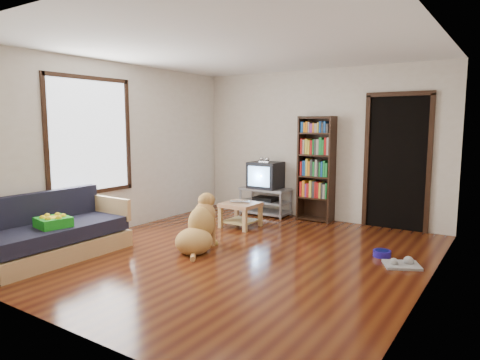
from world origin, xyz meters
The scene contains 18 objects.
ground centered at (0.00, 0.00, 0.00)m, with size 5.00×5.00×0.00m, color #56260E.
ceiling centered at (0.00, 0.00, 2.60)m, with size 5.00×5.00×0.00m, color white.
wall_back centered at (0.00, 2.50, 1.30)m, with size 4.50×4.50×0.00m, color beige.
wall_front centered at (0.00, -2.50, 1.30)m, with size 4.50×4.50×0.00m, color beige.
wall_left centered at (-2.25, 0.00, 1.30)m, with size 5.00×5.00×0.00m, color beige.
wall_right centered at (2.25, 0.00, 1.30)m, with size 5.00×5.00×0.00m, color beige.
green_cushion centered at (-1.75, -1.47, 0.48)m, with size 0.36×0.36×0.12m, color green.
laptop centered at (-0.77, 1.19, 0.41)m, with size 0.33×0.21×0.03m, color silver.
dog_bowl centered at (1.59, 0.90, 0.04)m, with size 0.22×0.22×0.08m, color #211592.
grey_rag centered at (1.89, 0.65, 0.01)m, with size 0.40×0.32×0.03m, color #969696.
window centered at (-2.23, -0.50, 1.50)m, with size 0.03×1.46×1.70m.
doorway centered at (1.35, 2.48, 1.12)m, with size 1.03×0.05×2.19m.
tv_stand centered at (-0.90, 2.25, 0.27)m, with size 0.90×0.45×0.50m.
crt_tv centered at (-0.90, 2.27, 0.74)m, with size 0.55×0.52×0.58m.
bookshelf centered at (0.05, 2.34, 1.00)m, with size 0.60×0.30×1.80m.
sofa centered at (-1.87, -1.38, 0.26)m, with size 0.80×1.80×0.80m.
coffee_table centered at (-0.77, 1.22, 0.28)m, with size 0.55×0.55×0.40m.
dog centered at (-0.54, -0.14, 0.28)m, with size 0.55×0.90×0.77m.
Camera 1 is at (2.98, -4.48, 1.68)m, focal length 32.00 mm.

